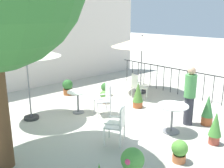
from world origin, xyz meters
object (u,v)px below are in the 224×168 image
potted_plant_5 (208,110)px  standing_person (190,95)px  cafe_table_0 (78,98)px  patio_chair_0 (137,85)px  patio_umbrella_0 (26,52)px  cafe_table_1 (172,113)px  patio_chair_2 (118,122)px  potted_plant_3 (179,151)px  patio_umbrella_1 (142,42)px  patio_chair_1 (105,97)px  potted_plant_4 (106,88)px  potted_plant_6 (68,87)px  potted_plant_8 (138,95)px  potted_plant_1 (133,163)px  potted_plant_7 (104,97)px  potted_plant_2 (215,127)px

potted_plant_5 → standing_person: bearing=133.7°
cafe_table_0 → patio_chair_0: (2.46, -0.27, 0.04)m
patio_umbrella_0 → cafe_table_1: size_ratio=2.79×
patio_chair_2 → potted_plant_3: (0.41, -1.47, -0.28)m
patio_umbrella_1 → potted_plant_3: size_ratio=4.85×
patio_chair_1 → standing_person: 2.52m
potted_plant_4 → potted_plant_6: size_ratio=0.84×
patio_chair_1 → standing_person: size_ratio=0.58×
potted_plant_8 → cafe_table_1: bearing=-111.0°
potted_plant_5 → potted_plant_1: bearing=-173.4°
patio_umbrella_0 → potted_plant_4: patio_umbrella_0 is taller
patio_umbrella_0 → potted_plant_7: size_ratio=5.00×
potted_plant_8 → potted_plant_3: bearing=-122.1°
patio_umbrella_0 → potted_plant_1: bearing=-88.4°
potted_plant_2 → cafe_table_1: bearing=102.3°
potted_plant_7 → potted_plant_3: bearing=-106.8°
patio_umbrella_1 → potted_plant_2: (-1.84, -4.05, -1.60)m
cafe_table_0 → potted_plant_7: cafe_table_0 is taller
patio_chair_1 → potted_plant_1: bearing=-121.4°
patio_chair_0 → potted_plant_1: patio_chair_0 is taller
potted_plant_4 → potted_plant_8: size_ratio=0.58×
patio_chair_2 → potted_plant_5: bearing=-18.8°
potted_plant_8 → potted_plant_5: bearing=-79.3°
cafe_table_0 → potted_plant_2: (1.29, -3.89, -0.06)m
cafe_table_0 → patio_chair_2: bearing=-100.2°
potted_plant_1 → patio_chair_1: bearing=58.6°
cafe_table_1 → patio_chair_1: size_ratio=0.85×
patio_umbrella_0 → potted_plant_2: (2.64, -4.39, -1.59)m
patio_umbrella_1 → potted_plant_8: 2.36m
potted_plant_2 → potted_plant_7: potted_plant_2 is taller
patio_chair_2 → potted_plant_7: 2.95m
potted_plant_8 → standing_person: size_ratio=0.52×
cafe_table_0 → potted_plant_6: cafe_table_0 is taller
patio_chair_1 → potted_plant_4: (1.29, 1.50, -0.27)m
cafe_table_0 → standing_person: standing_person is taller
patio_umbrella_1 → potted_plant_1: bearing=-139.3°
potted_plant_8 → potted_plant_6: bearing=109.6°
cafe_table_0 → potted_plant_1: 3.81m
patio_umbrella_0 → patio_umbrella_1: bearing=-4.3°
cafe_table_0 → potted_plant_6: bearing=67.3°
potted_plant_5 → patio_umbrella_1: bearing=74.7°
cafe_table_0 → potted_plant_2: potted_plant_2 is taller
patio_chair_0 → cafe_table_0: bearing=173.6°
cafe_table_0 → potted_plant_4: (1.84, 0.82, -0.21)m
potted_plant_5 → potted_plant_4: bearing=95.2°
potted_plant_8 → potted_plant_4: bearing=88.1°
patio_chair_2 → potted_plant_4: (2.25, 3.14, -0.26)m
patio_umbrella_1 → patio_chair_0: size_ratio=2.54×
cafe_table_1 → potted_plant_6: 4.70m
potted_plant_1 → potted_plant_7: potted_plant_1 is taller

